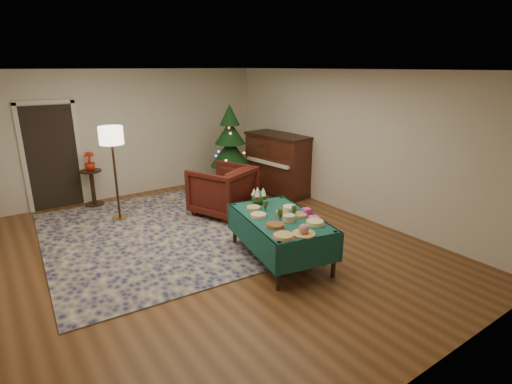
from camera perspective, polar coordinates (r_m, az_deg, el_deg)
room_shell at (r=5.96m, az=-6.72°, el=3.83°), size 7.00×7.00×7.00m
doorway at (r=8.82m, az=-27.13°, el=4.80°), size 1.08×0.04×2.16m
rug at (r=7.05m, az=-15.18°, el=-5.97°), size 3.46×4.40×0.02m
buffet_table at (r=5.84m, az=3.48°, el=-4.77°), size 1.32×1.88×0.67m
platter_0 at (r=5.12m, az=3.96°, el=-6.28°), size 0.30×0.30×0.04m
platter_1 at (r=5.21m, az=6.84°, el=-5.49°), size 0.32×0.32×0.14m
platter_2 at (r=5.56m, az=8.42°, el=-4.37°), size 0.28×0.28×0.06m
platter_3 at (r=5.43m, az=2.77°, el=-4.80°), size 0.29×0.29×0.05m
platter_4 at (r=5.63m, az=4.68°, el=-3.74°), size 0.20×0.20×0.09m
platter_5 at (r=5.84m, az=6.27°, el=-3.29°), size 0.25×0.25×0.04m
platter_6 at (r=5.77m, az=0.35°, el=-3.37°), size 0.27×0.27×0.05m
platter_7 at (r=5.85m, az=3.70°, el=-3.04°), size 0.22×0.22×0.06m
platter_8 at (r=6.14m, az=4.85°, el=-2.19°), size 0.25×0.25×0.04m
platter_9 at (r=6.09m, az=-0.36°, el=-2.27°), size 0.25×0.25×0.04m
goblet_0 at (r=6.00m, az=1.33°, el=-1.93°), size 0.07×0.07×0.16m
goblet_1 at (r=5.81m, az=5.45°, el=-2.66°), size 0.07×0.07×0.16m
goblet_2 at (r=5.67m, az=3.47°, el=-3.15°), size 0.07×0.07×0.16m
napkin_stack at (r=5.76m, az=8.28°, el=-3.66°), size 0.16×0.16×0.04m
gift_box at (r=5.91m, az=7.24°, el=-2.76°), size 0.13×0.13×0.09m
centerpiece at (r=6.30m, az=0.45°, el=-0.62°), size 0.24×0.24×0.28m
armchair at (r=7.66m, az=-4.82°, el=0.57°), size 1.30×1.26×1.04m
floor_lamp at (r=7.58m, az=-19.92°, el=6.83°), size 0.42×0.42×1.74m
side_table at (r=8.79m, az=-22.27°, el=0.46°), size 0.42×0.42×0.75m
potted_plant at (r=8.67m, az=-22.64°, el=3.55°), size 0.21×0.37×0.21m
christmas_tree at (r=8.81m, az=-3.68°, el=5.34°), size 1.40×1.40×1.98m
piano at (r=8.93m, az=3.21°, el=3.94°), size 0.90×1.61×1.33m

